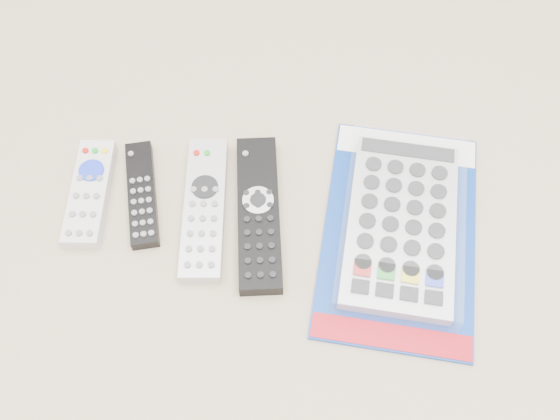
{
  "coord_description": "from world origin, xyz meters",
  "views": [
    {
      "loc": [
        0.03,
        -0.41,
        0.78
      ],
      "look_at": [
        0.03,
        0.02,
        0.01
      ],
      "focal_mm": 40.0,
      "sensor_mm": 36.0,
      "label": 1
    }
  ],
  "objects_px": {
    "remote_small_grey": "(90,193)",
    "remote_slim_black": "(142,194)",
    "remote_large_black": "(259,213)",
    "jumbo_remote_packaged": "(401,223)",
    "remote_silver_dvd": "(204,208)"
  },
  "relations": [
    {
      "from": "remote_large_black",
      "to": "jumbo_remote_packaged",
      "type": "xyz_separation_m",
      "value": [
        0.2,
        -0.02,
        0.01
      ]
    },
    {
      "from": "remote_small_grey",
      "to": "remote_slim_black",
      "type": "distance_m",
      "value": 0.07
    },
    {
      "from": "remote_large_black",
      "to": "jumbo_remote_packaged",
      "type": "height_order",
      "value": "jumbo_remote_packaged"
    },
    {
      "from": "remote_small_grey",
      "to": "remote_slim_black",
      "type": "height_order",
      "value": "remote_small_grey"
    },
    {
      "from": "remote_small_grey",
      "to": "remote_slim_black",
      "type": "xyz_separation_m",
      "value": [
        0.07,
        -0.0,
        -0.0
      ]
    },
    {
      "from": "remote_slim_black",
      "to": "remote_small_grey",
      "type": "bearing_deg",
      "value": 170.33
    },
    {
      "from": "remote_small_grey",
      "to": "remote_large_black",
      "type": "bearing_deg",
      "value": -6.92
    },
    {
      "from": "remote_silver_dvd",
      "to": "jumbo_remote_packaged",
      "type": "distance_m",
      "value": 0.28
    },
    {
      "from": "remote_silver_dvd",
      "to": "remote_large_black",
      "type": "distance_m",
      "value": 0.08
    },
    {
      "from": "remote_silver_dvd",
      "to": "remote_small_grey",
      "type": "bearing_deg",
      "value": 171.49
    },
    {
      "from": "remote_silver_dvd",
      "to": "remote_large_black",
      "type": "height_order",
      "value": "same"
    },
    {
      "from": "jumbo_remote_packaged",
      "to": "remote_slim_black",
      "type": "bearing_deg",
      "value": -178.94
    },
    {
      "from": "jumbo_remote_packaged",
      "to": "remote_silver_dvd",
      "type": "bearing_deg",
      "value": -176.61
    },
    {
      "from": "remote_slim_black",
      "to": "jumbo_remote_packaged",
      "type": "relative_size",
      "value": 0.46
    },
    {
      "from": "remote_slim_black",
      "to": "jumbo_remote_packaged",
      "type": "distance_m",
      "value": 0.37
    }
  ]
}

